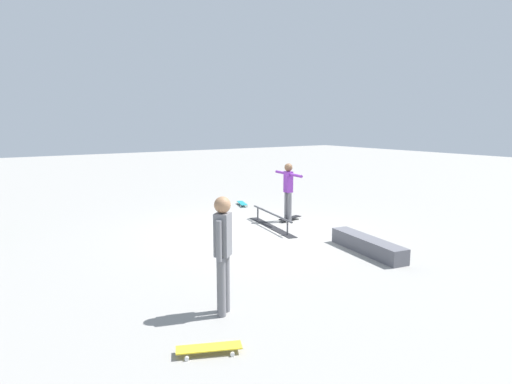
{
  "coord_description": "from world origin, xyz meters",
  "views": [
    {
      "loc": [
        -9.07,
        5.99,
        2.8
      ],
      "look_at": [
        0.16,
        -0.17,
        1.0
      ],
      "focal_mm": 30.64,
      "sensor_mm": 36.0,
      "label": 1
    }
  ],
  "objects_px": {
    "skateboard_main": "(290,218)",
    "loose_skateboard_teal": "(242,203)",
    "skate_ledge": "(367,245)",
    "bystander_grey_shirt": "(223,249)",
    "loose_skateboard_yellow": "(209,348)",
    "skater_main": "(288,188)",
    "grind_rail": "(272,221)"
  },
  "relations": [
    {
      "from": "skater_main",
      "to": "loose_skateboard_yellow",
      "type": "xyz_separation_m",
      "value": [
        -5.14,
        5.21,
        -0.88
      ]
    },
    {
      "from": "skateboard_main",
      "to": "loose_skateboard_teal",
      "type": "xyz_separation_m",
      "value": [
        2.7,
        -0.07,
        0.0
      ]
    },
    {
      "from": "grind_rail",
      "to": "skater_main",
      "type": "bearing_deg",
      "value": -57.29
    },
    {
      "from": "loose_skateboard_yellow",
      "to": "skate_ledge",
      "type": "bearing_deg",
      "value": -135.91
    },
    {
      "from": "skater_main",
      "to": "loose_skateboard_teal",
      "type": "height_order",
      "value": "skater_main"
    },
    {
      "from": "skateboard_main",
      "to": "loose_skateboard_yellow",
      "type": "height_order",
      "value": "same"
    },
    {
      "from": "skateboard_main",
      "to": "bystander_grey_shirt",
      "type": "distance_m",
      "value": 6.34
    },
    {
      "from": "loose_skateboard_yellow",
      "to": "skater_main",
      "type": "bearing_deg",
      "value": -111.92
    },
    {
      "from": "skater_main",
      "to": "bystander_grey_shirt",
      "type": "relative_size",
      "value": 0.94
    },
    {
      "from": "skate_ledge",
      "to": "loose_skateboard_yellow",
      "type": "distance_m",
      "value": 5.1
    },
    {
      "from": "skater_main",
      "to": "skate_ledge",
      "type": "bearing_deg",
      "value": 178.62
    },
    {
      "from": "skateboard_main",
      "to": "grind_rail",
      "type": "bearing_deg",
      "value": 8.46
    },
    {
      "from": "skate_ledge",
      "to": "skateboard_main",
      "type": "relative_size",
      "value": 2.55
    },
    {
      "from": "skateboard_main",
      "to": "loose_skateboard_yellow",
      "type": "distance_m",
      "value": 7.39
    },
    {
      "from": "grind_rail",
      "to": "bystander_grey_shirt",
      "type": "height_order",
      "value": "bystander_grey_shirt"
    },
    {
      "from": "loose_skateboard_yellow",
      "to": "loose_skateboard_teal",
      "type": "bearing_deg",
      "value": -100.9
    },
    {
      "from": "skate_ledge",
      "to": "bystander_grey_shirt",
      "type": "distance_m",
      "value": 4.25
    },
    {
      "from": "skater_main",
      "to": "bystander_grey_shirt",
      "type": "height_order",
      "value": "bystander_grey_shirt"
    },
    {
      "from": "skate_ledge",
      "to": "bystander_grey_shirt",
      "type": "relative_size",
      "value": 1.2
    },
    {
      "from": "skate_ledge",
      "to": "loose_skateboard_teal",
      "type": "xyz_separation_m",
      "value": [
        6.05,
        -0.59,
        -0.09
      ]
    },
    {
      "from": "skateboard_main",
      "to": "loose_skateboard_teal",
      "type": "bearing_deg",
      "value": -104.09
    },
    {
      "from": "skater_main",
      "to": "loose_skateboard_yellow",
      "type": "bearing_deg",
      "value": 140.63
    },
    {
      "from": "skate_ledge",
      "to": "skater_main",
      "type": "relative_size",
      "value": 1.28
    },
    {
      "from": "grind_rail",
      "to": "loose_skateboard_yellow",
      "type": "distance_m",
      "value": 6.52
    },
    {
      "from": "loose_skateboard_yellow",
      "to": "loose_skateboard_teal",
      "type": "distance_m",
      "value": 9.51
    },
    {
      "from": "bystander_grey_shirt",
      "to": "loose_skateboard_yellow",
      "type": "relative_size",
      "value": 2.15
    },
    {
      "from": "skater_main",
      "to": "loose_skateboard_teal",
      "type": "distance_m",
      "value": 2.85
    },
    {
      "from": "grind_rail",
      "to": "loose_skateboard_yellow",
      "type": "bearing_deg",
      "value": 147.98
    },
    {
      "from": "grind_rail",
      "to": "loose_skateboard_teal",
      "type": "relative_size",
      "value": 3.0
    },
    {
      "from": "loose_skateboard_yellow",
      "to": "grind_rail",
      "type": "bearing_deg",
      "value": -108.99
    },
    {
      "from": "grind_rail",
      "to": "loose_skateboard_teal",
      "type": "xyz_separation_m",
      "value": [
        3.04,
        -0.97,
        -0.1
      ]
    },
    {
      "from": "skateboard_main",
      "to": "skate_ledge",
      "type": "bearing_deg",
      "value": 68.53
    }
  ]
}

